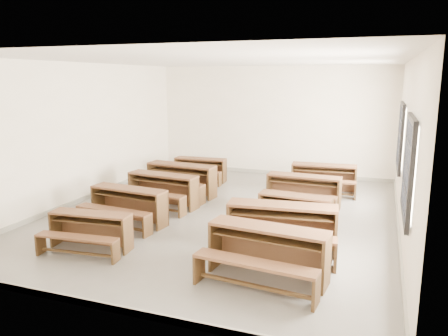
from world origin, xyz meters
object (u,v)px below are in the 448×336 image
(desk_set_4, at_px, (200,168))
(desk_set_7, at_px, (294,209))
(desk_set_1, at_px, (128,203))
(desk_set_2, at_px, (162,188))
(desk_set_0, at_px, (90,228))
(desk_set_8, at_px, (303,189))
(desk_set_3, at_px, (180,178))
(desk_set_6, at_px, (281,225))
(desk_set_5, at_px, (267,249))
(desk_set_9, at_px, (323,176))

(desk_set_4, distance_m, desk_set_7, 4.38)
(desk_set_1, distance_m, desk_set_2, 1.30)
(desk_set_0, relative_size, desk_set_8, 0.88)
(desk_set_3, distance_m, desk_set_6, 4.09)
(desk_set_5, bearing_deg, desk_set_6, 97.30)
(desk_set_0, relative_size, desk_set_1, 0.87)
(desk_set_1, height_order, desk_set_6, desk_set_6)
(desk_set_1, height_order, desk_set_3, desk_set_3)
(desk_set_3, xyz_separation_m, desk_set_5, (3.14, -3.71, -0.01))
(desk_set_6, distance_m, desk_set_9, 4.17)
(desk_set_4, height_order, desk_set_6, desk_set_6)
(desk_set_0, distance_m, desk_set_4, 5.23)
(desk_set_7, bearing_deg, desk_set_2, 177.13)
(desk_set_8, xyz_separation_m, desk_set_9, (0.26, 1.49, -0.01))
(desk_set_7, bearing_deg, desk_set_1, -159.62)
(desk_set_2, height_order, desk_set_4, desk_set_2)
(desk_set_0, distance_m, desk_set_7, 3.79)
(desk_set_4, relative_size, desk_set_6, 0.79)
(desk_set_3, xyz_separation_m, desk_set_6, (3.11, -2.65, 0.01))
(desk_set_9, bearing_deg, desk_set_7, -97.54)
(desk_set_4, distance_m, desk_set_5, 6.25)
(desk_set_0, relative_size, desk_set_5, 0.81)
(desk_set_5, xyz_separation_m, desk_set_7, (-0.06, 2.36, -0.08))
(desk_set_2, relative_size, desk_set_6, 0.91)
(desk_set_8, bearing_deg, desk_set_2, -158.59)
(desk_set_2, xyz_separation_m, desk_set_8, (2.99, 1.00, -0.01))
(desk_set_6, relative_size, desk_set_9, 1.14)
(desk_set_7, distance_m, desk_set_9, 2.88)
(desk_set_2, bearing_deg, desk_set_3, 95.85)
(desk_set_0, height_order, desk_set_7, desk_set_7)
(desk_set_7, bearing_deg, desk_set_6, -84.48)
(desk_set_5, bearing_deg, desk_set_1, 161.56)
(desk_set_8, bearing_deg, desk_set_3, -176.55)
(desk_set_8, bearing_deg, desk_set_6, -84.70)
(desk_set_2, height_order, desk_set_8, desk_set_2)
(desk_set_9, bearing_deg, desk_set_8, -103.79)
(desk_set_1, bearing_deg, desk_set_3, 93.73)
(desk_set_6, bearing_deg, desk_set_2, 145.40)
(desk_set_3, height_order, desk_set_6, desk_set_6)
(desk_set_2, distance_m, desk_set_4, 2.57)
(desk_set_3, bearing_deg, desk_set_7, -18.09)
(desk_set_4, bearing_deg, desk_set_5, -61.46)
(desk_set_0, xyz_separation_m, desk_set_1, (-0.12, 1.37, 0.05))
(desk_set_4, bearing_deg, desk_set_9, -4.52)
(desk_set_1, bearing_deg, desk_set_5, -18.74)
(desk_set_3, distance_m, desk_set_4, 1.60)
(desk_set_3, relative_size, desk_set_4, 1.23)
(desk_set_6, bearing_deg, desk_set_3, 133.33)
(desk_set_0, distance_m, desk_set_1, 1.37)
(desk_set_1, xyz_separation_m, desk_set_9, (3.33, 3.79, -0.00))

